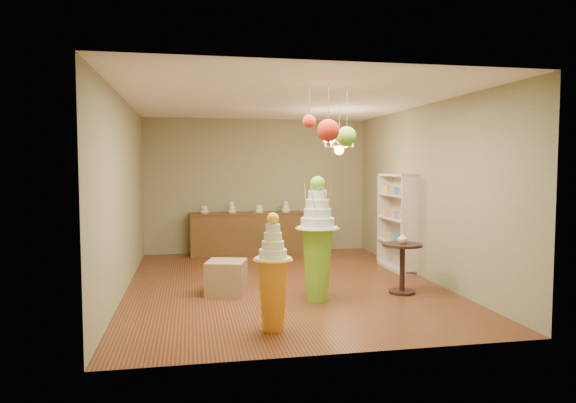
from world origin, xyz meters
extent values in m
plane|color=#5A2D18|center=(0.00, 0.00, 0.00)|extent=(6.50, 6.50, 0.00)
plane|color=white|center=(0.00, 0.00, 3.00)|extent=(6.50, 6.50, 0.00)
cube|color=gray|center=(0.00, 3.25, 1.50)|extent=(5.00, 0.04, 3.00)
cube|color=gray|center=(0.00, -3.25, 1.50)|extent=(5.00, 0.04, 3.00)
cube|color=gray|center=(-2.50, 0.00, 1.50)|extent=(0.04, 6.50, 3.00)
cube|color=gray|center=(2.50, 0.00, 1.50)|extent=(0.04, 6.50, 3.00)
cone|color=#79BF2A|center=(0.30, -1.14, 0.52)|extent=(0.54, 0.54, 1.05)
cylinder|color=white|center=(0.30, -1.14, 1.06)|extent=(0.73, 0.73, 0.03)
cylinder|color=white|center=(0.30, -1.14, 1.14)|extent=(0.59, 0.59, 0.13)
cylinder|color=white|center=(0.30, -1.14, 1.27)|extent=(0.49, 0.49, 0.13)
cylinder|color=white|center=(0.30, -1.14, 1.41)|extent=(0.40, 0.40, 0.13)
cylinder|color=white|center=(0.30, -1.14, 1.54)|extent=(0.33, 0.33, 0.13)
sphere|color=#61B126|center=(0.30, -1.14, 1.70)|extent=(0.22, 0.22, 0.22)
cone|color=orange|center=(-0.54, -2.35, 0.42)|extent=(0.48, 0.48, 0.84)
cylinder|color=white|center=(-0.54, -2.35, 0.86)|extent=(0.58, 0.58, 0.03)
cylinder|color=white|center=(-0.54, -2.35, 0.92)|extent=(0.43, 0.43, 0.10)
cylinder|color=white|center=(-0.54, -2.35, 1.02)|extent=(0.35, 0.35, 0.10)
cylinder|color=white|center=(-0.54, -2.35, 1.12)|extent=(0.28, 0.28, 0.10)
cylinder|color=white|center=(-0.54, -2.35, 1.22)|extent=(0.22, 0.22, 0.10)
sphere|color=gold|center=(-0.54, -2.35, 1.33)|extent=(0.15, 0.15, 0.15)
cube|color=#91744F|center=(-0.97, -0.52, 0.26)|extent=(0.69, 0.69, 0.51)
cube|color=#553A1A|center=(0.00, 2.97, 0.45)|extent=(3.00, 0.50, 0.90)
cube|color=#553A1A|center=(0.00, 2.97, 0.91)|extent=(3.04, 0.54, 0.03)
cylinder|color=white|center=(-1.20, 2.97, 1.00)|extent=(0.18, 0.18, 0.16)
cylinder|color=white|center=(-0.60, 2.97, 1.04)|extent=(0.18, 0.18, 0.24)
cylinder|color=white|center=(0.00, 2.97, 1.00)|extent=(0.18, 0.18, 0.16)
cylinder|color=white|center=(0.60, 2.97, 1.04)|extent=(0.18, 0.18, 0.24)
cylinder|color=white|center=(1.20, 2.97, 1.00)|extent=(0.18, 0.18, 0.16)
cube|color=beige|center=(2.48, 0.80, 0.90)|extent=(0.04, 1.20, 1.80)
cube|color=beige|center=(2.32, 0.80, 0.50)|extent=(0.30, 1.14, 0.03)
cube|color=beige|center=(2.32, 0.80, 0.95)|extent=(0.30, 1.14, 0.03)
cube|color=beige|center=(2.32, 0.80, 1.40)|extent=(0.30, 1.14, 0.03)
cylinder|color=black|center=(1.69, -0.97, 0.02)|extent=(0.48, 0.48, 0.04)
cylinder|color=black|center=(1.69, -0.97, 0.37)|extent=(0.10, 0.10, 0.75)
cylinder|color=black|center=(1.69, -0.97, 0.75)|extent=(0.71, 0.71, 0.04)
imported|color=beige|center=(1.69, -0.97, 0.85)|extent=(0.17, 0.17, 0.16)
cylinder|color=#3F352D|center=(0.24, -1.94, 2.70)|extent=(0.01, 0.01, 0.60)
sphere|color=#AE2312|center=(0.24, -1.94, 2.40)|extent=(0.29, 0.29, 0.29)
cylinder|color=#3F352D|center=(0.55, -1.73, 2.67)|extent=(0.01, 0.01, 0.66)
sphere|color=#61B126|center=(0.55, -1.73, 2.34)|extent=(0.26, 0.26, 0.26)
cylinder|color=#3F352D|center=(0.01, -1.85, 2.76)|extent=(0.01, 0.01, 0.48)
sphere|color=#AE2312|center=(0.01, -1.85, 2.52)|extent=(0.17, 0.17, 0.17)
cylinder|color=gold|center=(1.26, 1.02, 2.75)|extent=(0.02, 0.02, 0.50)
cylinder|color=gold|center=(1.26, 1.02, 2.45)|extent=(0.10, 0.10, 0.30)
sphere|color=#F7BA88|center=(1.26, 1.02, 2.25)|extent=(0.18, 0.18, 0.18)
camera|label=1|loc=(-1.49, -8.26, 1.95)|focal=32.00mm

